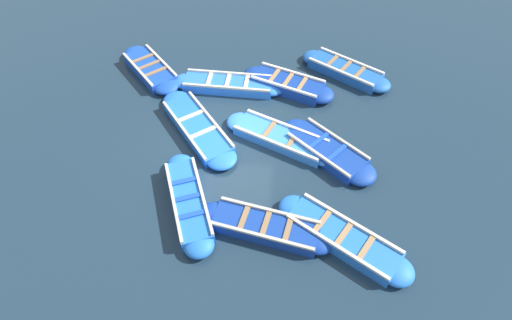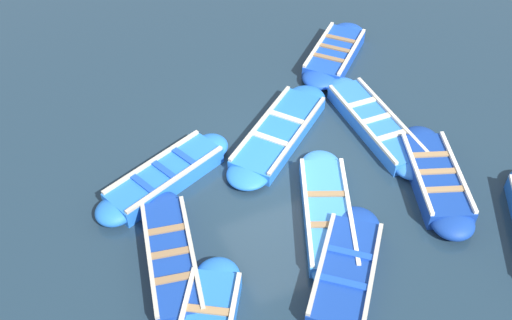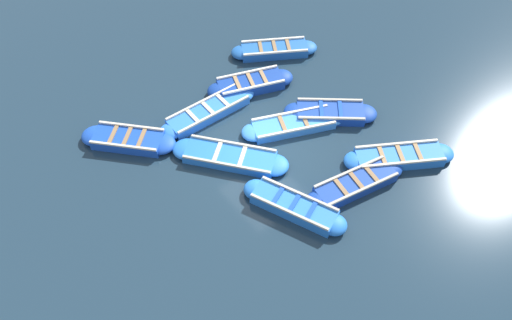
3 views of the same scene
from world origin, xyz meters
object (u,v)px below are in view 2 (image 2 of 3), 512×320
at_px(boat_alongside, 375,124).
at_px(boat_inner_gap, 335,54).
at_px(boat_broadside, 435,178).
at_px(boat_tucked, 279,133).
at_px(boat_outer_right, 165,177).
at_px(boat_end_of_row, 171,259).
at_px(boat_bow_out, 327,214).
at_px(boat_far_corner, 346,273).

relative_size(boat_alongside, boat_inner_gap, 1.27).
height_order(boat_alongside, boat_broadside, boat_broadside).
distance_m(boat_tucked, boat_outer_right, 2.87).
xyz_separation_m(boat_alongside, boat_broadside, (2.07, 0.15, 0.03)).
relative_size(boat_end_of_row, boat_tucked, 0.96).
distance_m(boat_bow_out, boat_far_corner, 1.47).
relative_size(boat_inner_gap, boat_broadside, 0.90).
height_order(boat_alongside, boat_bow_out, boat_alongside).
xyz_separation_m(boat_tucked, boat_inner_gap, (-2.24, 2.79, 0.03)).
relative_size(boat_bow_out, boat_broadside, 1.10).
xyz_separation_m(boat_end_of_row, boat_inner_gap, (-4.64, 6.23, -0.00)).
distance_m(boat_end_of_row, boat_inner_gap, 7.77).
height_order(boat_outer_right, boat_far_corner, boat_outer_right).
distance_m(boat_end_of_row, boat_broadside, 5.77).
height_order(boat_bow_out, boat_broadside, boat_broadside).
xyz_separation_m(boat_alongside, boat_outer_right, (-0.39, -5.03, 0.03)).
xyz_separation_m(boat_alongside, boat_bow_out, (1.95, -2.40, -0.02)).
distance_m(boat_outer_right, boat_far_corner, 4.34).
bearing_deg(boat_inner_gap, boat_broadside, -5.37).
height_order(boat_end_of_row, boat_far_corner, boat_end_of_row).
bearing_deg(boat_alongside, boat_end_of_row, -73.02).
relative_size(boat_outer_right, boat_far_corner, 1.12).
bearing_deg(boat_inner_gap, boat_outer_right, -65.77).
bearing_deg(boat_bow_out, boat_alongside, 129.00).
bearing_deg(boat_alongside, boat_outer_right, -94.38).
bearing_deg(boat_outer_right, boat_bow_out, 48.34).
height_order(boat_alongside, boat_end_of_row, boat_end_of_row).
xyz_separation_m(boat_outer_right, boat_broadside, (2.46, 5.17, 0.00)).
xyz_separation_m(boat_end_of_row, boat_far_corner, (1.64, 2.79, -0.01)).
height_order(boat_bow_out, boat_outer_right, boat_outer_right).
distance_m(boat_alongside, boat_outer_right, 5.04).
relative_size(boat_bow_out, boat_outer_right, 1.08).
height_order(boat_outer_right, boat_broadside, boat_broadside).
relative_size(boat_end_of_row, boat_inner_gap, 1.17).
xyz_separation_m(boat_inner_gap, boat_far_corner, (6.28, -3.44, -0.01)).
distance_m(boat_tucked, boat_bow_out, 2.64).
bearing_deg(boat_inner_gap, boat_tucked, -51.18).
relative_size(boat_outer_right, boat_broadside, 1.02).
xyz_separation_m(boat_bow_out, boat_inner_gap, (-4.87, 3.02, 0.03)).
bearing_deg(boat_broadside, boat_alongside, -175.94).
xyz_separation_m(boat_bow_out, boat_far_corner, (1.40, -0.42, 0.02)).
bearing_deg(boat_bow_out, boat_tucked, 174.93).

